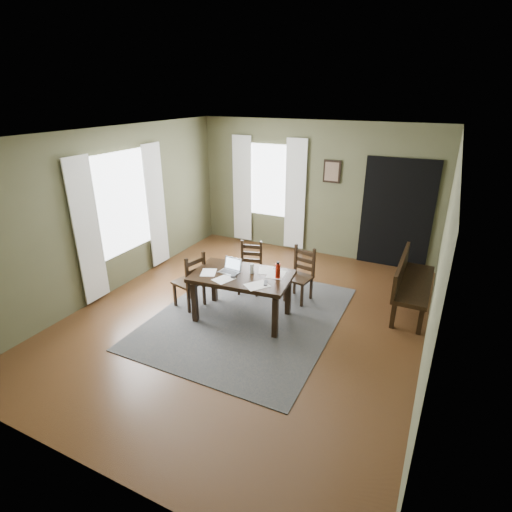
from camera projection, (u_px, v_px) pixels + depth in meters
The scene contains 26 objects.
ground at pixel (247, 317), 6.13m from camera, with size 5.00×6.00×0.01m.
room_shell at pixel (246, 202), 5.43m from camera, with size 5.02×6.02×2.71m.
rug at pixel (247, 316), 6.12m from camera, with size 2.60×3.20×0.01m.
dining_table at pixel (242, 280), 5.86m from camera, with size 1.52×1.01×0.72m.
chair_end at pixel (191, 281), 6.24m from camera, with size 0.49×0.49×0.92m.
chair_back_left at pixel (250, 268), 6.76m from camera, with size 0.46×0.46×0.86m.
chair_back_right at pixel (300, 275), 6.48m from camera, with size 0.44×0.45×0.88m.
bench at pixel (409, 280), 6.15m from camera, with size 0.49×1.52×0.86m.
laptop at pixel (231, 268), 5.90m from camera, with size 0.31×0.26×0.20m.
computer_mouse at pixel (234, 276), 5.74m from camera, with size 0.06×0.11×0.04m, color #3F3F42.
tv_remote at pixel (266, 283), 5.55m from camera, with size 0.05×0.17×0.02m, color black.
drinking_glass at pixel (252, 268), 5.85m from camera, with size 0.07×0.07×0.15m, color silver.
water_bottle at pixel (278, 271), 5.67m from camera, with size 0.09×0.09×0.25m.
paper_a at pixel (209, 272), 5.89m from camera, with size 0.21×0.28×0.00m, color white.
paper_b at pixel (257, 285), 5.50m from camera, with size 0.24×0.32×0.00m, color white.
paper_c at pixel (266, 271), 5.95m from camera, with size 0.21×0.28×0.00m, color white.
paper_d at pixel (276, 274), 5.83m from camera, with size 0.25×0.32×0.00m, color white.
paper_e at pixel (224, 279), 5.68m from camera, with size 0.22×0.29×0.00m, color white.
window_left at pixel (122, 203), 6.73m from camera, with size 0.01×1.30×1.70m.
window_back at pixel (269, 180), 8.43m from camera, with size 1.00×0.01×1.50m.
curtain_left_near at pixel (87, 232), 6.13m from camera, with size 0.03×0.48×2.30m.
curtain_left_far at pixel (156, 206), 7.49m from camera, with size 0.03×0.48×2.30m.
curtain_back_left at pixel (242, 189), 8.76m from camera, with size 0.44×0.03×2.30m.
curtain_back_right at pixel (295, 195), 8.26m from camera, with size 0.44×0.03×2.30m.
framed_picture at pixel (332, 172), 7.77m from camera, with size 0.34×0.03×0.44m.
doorway_back at pixel (396, 214), 7.52m from camera, with size 1.30×0.03×2.10m.
Camera 1 is at (2.43, -4.70, 3.22)m, focal length 28.00 mm.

